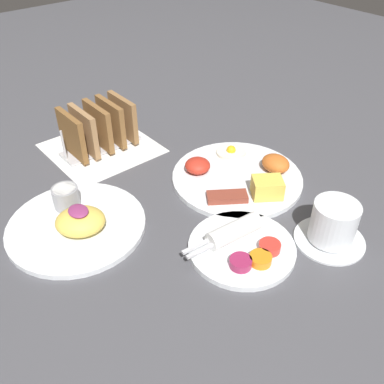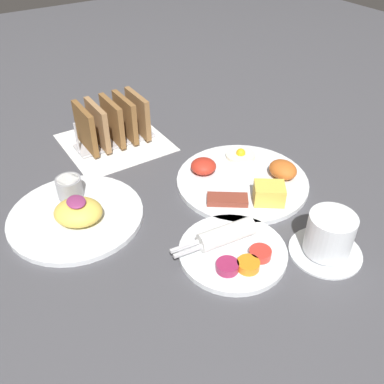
% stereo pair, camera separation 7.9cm
% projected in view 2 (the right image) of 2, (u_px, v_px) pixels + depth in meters
% --- Properties ---
extents(ground_plane, '(3.00, 3.00, 0.00)m').
position_uv_depth(ground_plane, '(151.00, 202.00, 0.82)').
color(ground_plane, '#47474C').
extents(napkin_flat, '(0.22, 0.22, 0.00)m').
position_uv_depth(napkin_flat, '(115.00, 142.00, 0.99)').
color(napkin_flat, white).
rests_on(napkin_flat, ground_plane).
extents(plate_breakfast, '(0.26, 0.26, 0.05)m').
position_uv_depth(plate_breakfast, '(245.00, 179.00, 0.86)').
color(plate_breakfast, white).
rests_on(plate_breakfast, ground_plane).
extents(plate_condiments, '(0.18, 0.19, 0.04)m').
position_uv_depth(plate_condiments, '(232.00, 249.00, 0.70)').
color(plate_condiments, white).
rests_on(plate_condiments, ground_plane).
extents(plate_foreground, '(0.24, 0.24, 0.06)m').
position_uv_depth(plate_foreground, '(76.00, 211.00, 0.77)').
color(plate_foreground, white).
rests_on(plate_foreground, ground_plane).
extents(toast_rack, '(0.10, 0.18, 0.10)m').
position_uv_depth(toast_rack, '(113.00, 123.00, 0.96)').
color(toast_rack, '#B7B7BC').
rests_on(toast_rack, ground_plane).
extents(coffee_cup, '(0.12, 0.12, 0.08)m').
position_uv_depth(coffee_cup, '(329.00, 237.00, 0.69)').
color(coffee_cup, white).
rests_on(coffee_cup, ground_plane).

